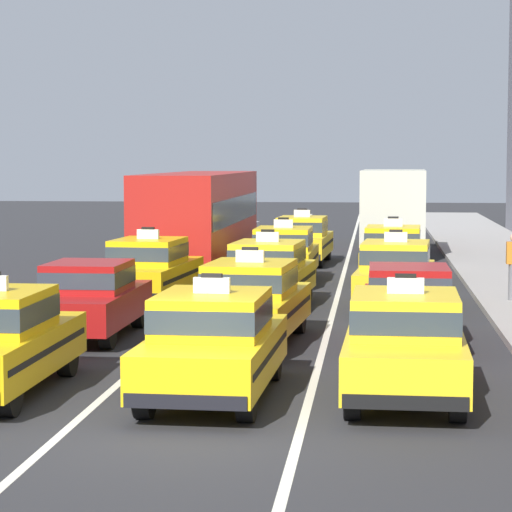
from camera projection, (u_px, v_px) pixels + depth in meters
name	position (u px, v px, depth m)	size (l,w,h in m)	color
ground_plane	(181.00, 433.00, 15.36)	(160.00, 160.00, 0.00)	#2B2B2D
lane_stripe_left_center	(240.00, 277.00, 35.34)	(0.14, 80.00, 0.01)	silver
lane_stripe_center_right	(342.00, 278.00, 35.00)	(0.14, 80.00, 0.01)	silver
sedan_left_second	(89.00, 297.00, 23.46)	(1.79, 4.31, 1.58)	black
taxi_left_third	(149.00, 269.00, 29.07)	(2.13, 4.67, 1.96)	black
bus_left_fourth	(200.00, 215.00, 37.54)	(2.63, 11.23, 3.22)	black
sedan_left_fifth	(230.00, 227.00, 46.94)	(2.03, 4.40, 1.58)	black
taxi_center_nearest	(213.00, 342.00, 17.49)	(1.95, 4.61, 1.96)	black
taxi_center_second	(251.00, 301.00, 22.62)	(2.14, 4.68, 1.96)	black
taxi_center_third	(268.00, 273.00, 28.09)	(2.14, 4.68, 1.96)	black
taxi_center_fourth	(284.00, 254.00, 33.71)	(1.87, 4.58, 1.96)	black
taxi_center_fifth	(302.00, 239.00, 39.83)	(2.01, 4.64, 1.96)	black
taxi_right_nearest	(405.00, 343.00, 17.45)	(1.91, 4.60, 1.96)	black
sedan_right_second	(408.00, 303.00, 22.55)	(1.78, 4.31, 1.58)	black
taxi_right_third	(396.00, 273.00, 28.03)	(2.12, 4.67, 1.96)	black
taxi_right_fourth	(393.00, 252.00, 34.26)	(2.02, 4.64, 1.96)	black
box_truck_right_fifth	(394.00, 209.00, 42.71)	(2.45, 7.02, 3.27)	black
taxi_right_sixth	(390.00, 223.00, 49.62)	(2.08, 4.66, 1.96)	black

